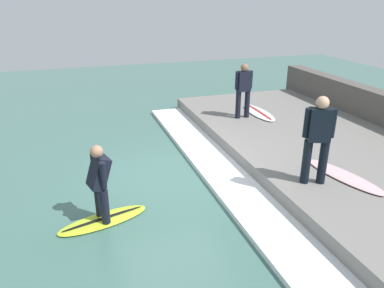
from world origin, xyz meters
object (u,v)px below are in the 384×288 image
at_px(surfer_waiting_far, 243,88).
at_px(surfboard_waiting_far, 259,112).
at_px(surfboard_waiting_near, 344,176).
at_px(surfer_riding, 99,179).
at_px(surfboard_riding, 104,220).
at_px(surfer_waiting_near, 318,136).

relative_size(surfer_waiting_far, surfboard_waiting_far, 0.86).
relative_size(surfboard_waiting_near, surfer_waiting_far, 1.19).
height_order(surfer_riding, surfboard_waiting_far, surfer_riding).
height_order(surfer_riding, surfer_waiting_far, surfer_waiting_far).
bearing_deg(surfboard_riding, surfer_waiting_near, -7.18).
xyz_separation_m(surfboard_riding, surfer_waiting_far, (4.35, 3.58, 1.22)).
height_order(surfboard_riding, surfboard_waiting_far, surfboard_waiting_far).
height_order(surfboard_waiting_near, surfer_waiting_far, surfer_waiting_far).
bearing_deg(surfer_riding, surfer_waiting_far, 39.51).
distance_m(surfer_riding, surfboard_waiting_far, 6.28).
xyz_separation_m(surfer_riding, surfer_waiting_near, (3.89, -0.49, 0.50)).
height_order(surfboard_riding, surfer_waiting_near, surfer_waiting_near).
bearing_deg(surfer_waiting_far, surfer_waiting_near, -96.44).
bearing_deg(surfboard_waiting_near, surfer_waiting_near, 178.18).
bearing_deg(surfboard_waiting_near, surfboard_riding, 173.65).
bearing_deg(surfer_waiting_far, surfer_riding, -140.49).
xyz_separation_m(surfboard_riding, surfboard_waiting_near, (4.61, -0.51, 0.38)).
distance_m(surfboard_riding, surfer_waiting_near, 4.13).
height_order(surfboard_riding, surfboard_waiting_near, surfboard_waiting_near).
xyz_separation_m(surfer_waiting_near, surfboard_waiting_near, (0.72, -0.02, -0.92)).
height_order(surfer_waiting_near, surfboard_waiting_near, surfer_waiting_near).
relative_size(surfer_riding, surfboard_waiting_far, 0.77).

